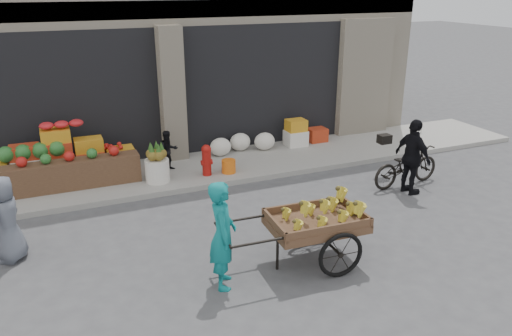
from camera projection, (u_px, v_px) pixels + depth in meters
name	position (u px, v px, depth m)	size (l,w,h in m)	color
ground	(254.00, 258.00, 8.06)	(80.00, 80.00, 0.00)	#424244
sidewalk	(186.00, 171.00, 11.58)	(18.00, 2.20, 0.12)	gray
building	(141.00, 13.00, 13.81)	(14.00, 6.45, 7.00)	beige
fruit_display	(68.00, 157.00, 10.69)	(3.10, 1.12, 1.24)	#B03318
pineapple_bin	(157.00, 170.00, 10.76)	(0.52, 0.52, 0.50)	silver
fire_hydrant	(207.00, 159.00, 11.07)	(0.22, 0.22, 0.71)	#A5140F
orange_bucket	(229.00, 166.00, 11.30)	(0.32, 0.32, 0.30)	orange
right_bay_goods	(277.00, 137.00, 12.93)	(3.35, 0.60, 0.70)	silver
seated_person	(168.00, 151.00, 11.35)	(0.45, 0.35, 0.93)	black
banana_cart	(313.00, 220.00, 7.68)	(2.53, 1.14, 1.04)	brown
vendor_woman	(223.00, 235.00, 7.08)	(0.60, 0.39, 1.63)	#0F7678
vendor_grey	(6.00, 219.00, 7.79)	(0.69, 0.45, 1.42)	slate
bicycle	(406.00, 166.00, 10.81)	(0.60, 1.72, 0.90)	black
cyclist	(413.00, 157.00, 10.27)	(0.94, 0.39, 1.60)	black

